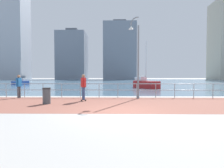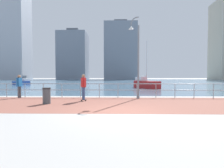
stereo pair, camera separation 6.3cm
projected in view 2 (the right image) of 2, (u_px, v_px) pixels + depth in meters
name	position (u px, v px, depth m)	size (l,w,h in m)	color
ground	(117.00, 83.00, 48.67)	(220.00, 220.00, 0.00)	#ADAAA5
brick_paving	(118.00, 103.00, 11.30)	(28.00, 6.31, 0.01)	#935647
harbor_water	(117.00, 81.00, 59.40)	(180.00, 88.00, 0.00)	slate
waterfront_railing	(118.00, 88.00, 14.42)	(25.25, 0.06, 1.05)	#8C99A3
lamppost	(136.00, 53.00, 13.65)	(0.80, 0.40, 5.76)	slate
skateboarder	(83.00, 85.00, 12.36)	(0.40, 0.53, 1.71)	black
bystander	(19.00, 84.00, 14.23)	(0.32, 0.56, 1.69)	#4C4C51
trash_bin	(47.00, 96.00, 11.14)	(0.46, 0.46, 0.93)	#474C51
sailboat_yellow	(22.00, 82.00, 36.22)	(2.17, 3.34, 4.51)	#284799
sailboat_white	(146.00, 84.00, 26.01)	(3.13, 4.63, 6.27)	#B21E1E
tower_beige	(120.00, 52.00, 96.58)	(15.40, 17.31, 28.75)	slate
tower_concrete	(11.00, 27.00, 86.29)	(14.46, 10.33, 49.02)	#A3A8B2
tower_brick	(74.00, 56.00, 99.60)	(14.13, 15.02, 25.49)	slate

